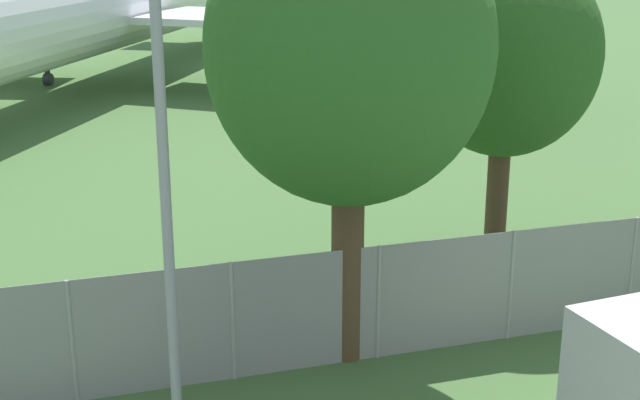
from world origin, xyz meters
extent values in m
cylinder|color=gray|center=(-2.55, 10.70, 1.04)|extent=(0.07, 0.07, 2.08)
cylinder|color=gray|center=(0.00, 10.70, 1.04)|extent=(0.07, 0.07, 2.08)
cylinder|color=gray|center=(2.55, 10.70, 1.04)|extent=(0.07, 0.07, 2.08)
cylinder|color=gray|center=(5.09, 10.70, 1.04)|extent=(0.07, 0.07, 2.08)
cylinder|color=gray|center=(7.64, 10.70, 1.04)|extent=(0.07, 0.07, 2.08)
cube|color=gray|center=(0.00, 10.70, 1.04)|extent=(56.00, 0.01, 2.08)
cylinder|color=white|center=(-1.05, 37.51, 3.91)|extent=(23.43, 36.37, 4.57)
cube|color=white|center=(9.58, 33.71, 3.23)|extent=(17.34, 15.15, 0.30)
cylinder|color=#939399|center=(7.48, 35.38, 2.05)|extent=(3.83, 4.59, 2.06)
cylinder|color=#2D2D33|center=(2.30, 37.86, 0.81)|extent=(0.24, 0.24, 1.62)
cylinder|color=#2D2D33|center=(2.30, 37.86, 0.28)|extent=(0.54, 0.64, 0.56)
cylinder|color=#2D2D33|center=(-2.46, 40.58, 0.81)|extent=(0.24, 0.24, 1.62)
cylinder|color=#2D2D33|center=(-2.46, 40.58, 0.28)|extent=(0.54, 0.64, 0.56)
cylinder|color=#4C3823|center=(2.06, 10.91, 1.71)|extent=(0.56, 0.56, 3.43)
ellipsoid|color=#2D6023|center=(2.06, 10.91, 5.40)|extent=(4.63, 4.63, 5.09)
cylinder|color=#4C3823|center=(6.62, 14.14, 1.50)|extent=(0.47, 0.47, 3.00)
ellipsoid|color=#28561E|center=(6.62, 14.14, 4.68)|extent=(3.95, 3.95, 4.34)
cylinder|color=#99999E|center=(-1.10, 9.71, 3.42)|extent=(0.16, 0.16, 6.83)
camera|label=1|loc=(-2.57, -2.43, 7.30)|focal=50.00mm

